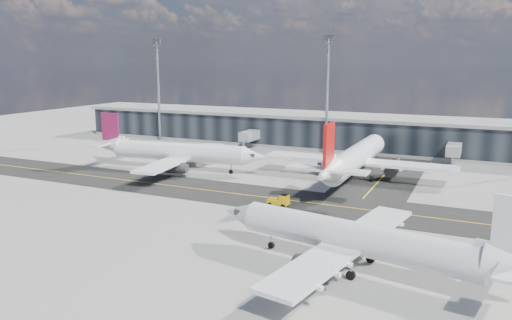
% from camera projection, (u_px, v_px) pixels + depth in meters
% --- Properties ---
extents(ground, '(300.00, 300.00, 0.00)m').
position_uv_depth(ground, '(241.00, 201.00, 82.37)').
color(ground, gray).
rests_on(ground, ground).
extents(taxiway_lanes, '(180.00, 63.00, 0.03)m').
position_uv_depth(taxiway_lanes, '(286.00, 189.00, 90.34)').
color(taxiway_lanes, black).
rests_on(taxiway_lanes, ground).
extents(terminal_concourse, '(152.00, 19.80, 8.80)m').
position_uv_depth(terminal_concourse, '(334.00, 133.00, 130.50)').
color(terminal_concourse, black).
rests_on(terminal_concourse, ground).
extents(floodlight_masts, '(102.50, 0.70, 28.90)m').
position_uv_depth(floodlight_masts, '(327.00, 91.00, 122.07)').
color(floodlight_masts, gray).
rests_on(floodlight_masts, ground).
extents(airliner_af, '(39.28, 33.56, 11.63)m').
position_uv_depth(airliner_af, '(177.00, 152.00, 105.36)').
color(airliner_af, white).
rests_on(airliner_af, ground).
extents(airliner_redtail, '(37.60, 44.22, 13.14)m').
position_uv_depth(airliner_redtail, '(355.00, 158.00, 96.63)').
color(airliner_redtail, white).
rests_on(airliner_redtail, ground).
extents(airliner_near, '(36.67, 31.43, 10.89)m').
position_uv_depth(airliner_near, '(359.00, 240.00, 54.72)').
color(airliner_near, silver).
rests_on(airliner_near, ground).
extents(baggage_tug, '(3.45, 1.87, 2.12)m').
position_uv_depth(baggage_tug, '(280.00, 201.00, 79.01)').
color(baggage_tug, '#E7B20C').
rests_on(baggage_tug, ground).
extents(service_van, '(3.60, 6.04, 1.57)m').
position_uv_depth(service_van, '(348.00, 158.00, 114.43)').
color(service_van, white).
rests_on(service_van, ground).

